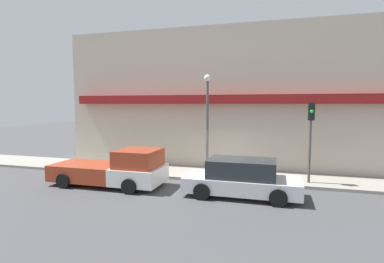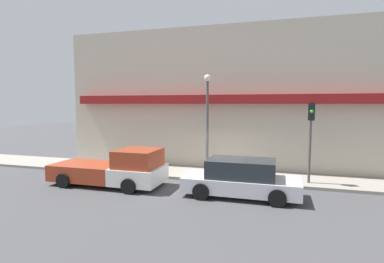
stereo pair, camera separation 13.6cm
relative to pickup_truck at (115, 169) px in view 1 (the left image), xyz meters
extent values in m
plane|color=#424244|center=(4.33, 1.78, -0.76)|extent=(80.00, 80.00, 0.00)
cube|color=gray|center=(4.33, 3.17, -0.69)|extent=(36.00, 2.79, 0.14)
cube|color=#BCB29E|center=(4.33, 6.07, 3.32)|extent=(19.80, 3.00, 8.16)
cube|color=maroon|center=(4.33, 4.27, 3.27)|extent=(18.22, 0.60, 0.50)
cube|color=white|center=(1.21, 0.00, -0.17)|extent=(2.12, 2.06, 0.74)
cube|color=#9E381E|center=(1.21, 0.00, 0.59)|extent=(1.80, 1.89, 0.78)
cube|color=#9E381E|center=(-1.44, 0.00, -0.17)|extent=(3.18, 2.06, 0.74)
cylinder|color=black|center=(1.26, 1.03, -0.43)|extent=(0.67, 0.22, 0.67)
cylinder|color=black|center=(1.26, -1.03, -0.43)|extent=(0.67, 0.22, 0.67)
cylinder|color=black|center=(-2.02, 1.03, -0.43)|extent=(0.67, 0.22, 0.67)
cylinder|color=black|center=(-2.02, -1.03, -0.43)|extent=(0.67, 0.22, 0.67)
cube|color=silver|center=(5.83, 0.00, -0.26)|extent=(4.68, 1.83, 0.60)
cube|color=#23282D|center=(5.83, 0.00, 0.41)|extent=(2.72, 1.65, 0.74)
cylinder|color=black|center=(7.28, 0.92, -0.43)|extent=(0.67, 0.22, 0.67)
cylinder|color=black|center=(7.28, -0.92, -0.43)|extent=(0.67, 0.22, 0.67)
cylinder|color=black|center=(4.38, 0.92, -0.43)|extent=(0.67, 0.22, 0.67)
cylinder|color=black|center=(4.38, -0.92, -0.43)|extent=(0.67, 0.22, 0.67)
cylinder|color=red|center=(5.93, 2.36, -0.36)|extent=(0.21, 0.21, 0.51)
sphere|color=red|center=(5.93, 2.36, -0.04)|extent=(0.20, 0.20, 0.20)
cylinder|color=#4C4C4C|center=(3.61, 3.27, 1.79)|extent=(0.14, 0.14, 4.81)
sphere|color=silver|center=(3.61, 3.27, 4.38)|extent=(0.36, 0.36, 0.36)
cylinder|color=#4C4C4C|center=(8.64, 2.51, 1.23)|extent=(0.12, 0.12, 3.70)
cube|color=black|center=(8.64, 2.35, 2.68)|extent=(0.28, 0.20, 0.80)
sphere|color=green|center=(8.64, 2.23, 2.68)|extent=(0.16, 0.16, 0.16)
camera|label=1|loc=(7.19, -12.11, 3.03)|focal=28.00mm
camera|label=2|loc=(7.32, -12.07, 3.03)|focal=28.00mm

